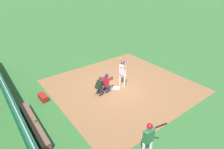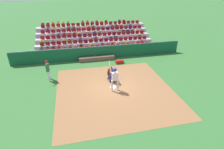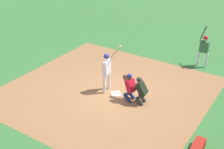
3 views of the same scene
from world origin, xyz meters
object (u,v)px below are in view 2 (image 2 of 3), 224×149
Objects in this scene: water_bottle_on_bench at (95,56)px; catcher_crouching at (112,75)px; equipment_duffel_bag at (120,62)px; batter_at_plate at (115,77)px; home_plate_marker at (113,87)px; home_plate_umpire at (111,72)px; on_deck_batter at (47,68)px; dugout_bench at (97,59)px.

catcher_crouching is at bearing 98.43° from water_bottle_on_bench.
batter_at_plate is at bearing 67.98° from equipment_duffel_bag.
home_plate_marker is 4.73m from equipment_duffel_bag.
batter_at_plate is 2.84× the size of equipment_duffel_bag.
home_plate_umpire is at bearing 99.15° from water_bottle_on_bench.
home_plate_umpire is 1.56× the size of equipment_duffel_bag.
home_plate_marker is 0.54× the size of equipment_duffel_bag.
catcher_crouching reaches higher than home_plate_umpire.
catcher_crouching is at bearing 162.76° from on_deck_batter.
home_plate_marker is at bearing 66.12° from equipment_duffel_bag.
dugout_bench is (0.45, -6.12, -0.97)m from batter_at_plate.
catcher_crouching is at bearing 63.42° from equipment_duffel_bag.
dugout_bench is at bearing -83.57° from catcher_crouching.
water_bottle_on_bench is 0.10× the size of on_deck_batter.
on_deck_batter is (4.53, 3.28, 0.87)m from dugout_bench.
catcher_crouching is 5.33m from on_deck_batter.
on_deck_batter is at bearing 36.36° from water_bottle_on_bench.
batter_at_plate reaches higher than on_deck_batter.
equipment_duffel_bag is at bearing -110.81° from home_plate_marker.
home_plate_umpire is at bearing -92.66° from home_plate_marker.
water_bottle_on_bench is at bearing -84.23° from batter_at_plate.
catcher_crouching is 4.91m from dugout_bench.
water_bottle_on_bench is at bearing -80.85° from home_plate_umpire.
home_plate_marker is at bearing 94.72° from dugout_bench.
catcher_crouching is 0.54m from home_plate_umpire.
home_plate_marker is at bearing -91.55° from batter_at_plate.
batter_at_plate is 0.62× the size of dugout_bench.
dugout_bench is 0.37m from water_bottle_on_bench.
home_plate_marker is 1.45m from home_plate_umpire.
equipment_duffel_bag is 7.05m from on_deck_batter.
catcher_crouching is 0.62× the size of on_deck_batter.
on_deck_batter reaches higher than home_plate_umpire.
dugout_bench is (0.55, -4.86, -0.50)m from catcher_crouching.
home_plate_umpire is 4.38m from dugout_bench.
water_bottle_on_bench is at bearing -83.56° from home_plate_marker.
on_deck_batter reaches higher than equipment_duffel_bag.
home_plate_marker is at bearing 96.44° from water_bottle_on_bench.
batter_at_plate reaches higher than catcher_crouching.
home_plate_marker is 0.34× the size of catcher_crouching.
batter_at_plate is at bearing 85.56° from catcher_crouching.
batter_at_plate is 6.12m from water_bottle_on_bench.
batter_at_plate is 1.35m from catcher_crouching.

